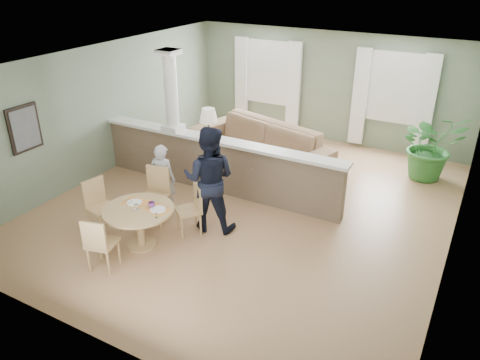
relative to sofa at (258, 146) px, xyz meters
The scene contains 12 objects.
ground 1.84m from the sofa, 66.98° to the right, with size 8.00×8.00×0.00m, color tan.
room_shell 1.80m from the sofa, 56.56° to the right, with size 7.02×8.02×2.71m.
pony_wall 1.48m from the sofa, 101.45° to the right, with size 5.32×0.38×2.70m.
sofa is the anchor object (origin of this frame).
houseplant 3.62m from the sofa, 19.74° to the left, with size 1.31×1.13×1.45m, color #2E6E2C.
dining_table 3.75m from the sofa, 93.36° to the right, with size 1.13×1.13×0.77m.
chair_far_boy 3.00m from the sofa, 99.85° to the right, with size 0.53×0.53×0.99m.
chair_far_man 2.99m from the sofa, 84.92° to the right, with size 0.56×0.56×0.88m.
chair_near 4.56m from the sofa, 93.96° to the right, with size 0.48×0.48×0.89m.
chair_side 3.87m from the sofa, 106.82° to the right, with size 0.50×0.50×0.95m.
child_person 2.74m from the sofa, 101.99° to the right, with size 0.49×0.32×1.33m, color #9E9EA3.
man_person 2.79m from the sofa, 80.49° to the right, with size 0.90×0.70×1.85m, color black.
Camera 1 is at (3.60, -6.97, 4.30)m, focal length 35.00 mm.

